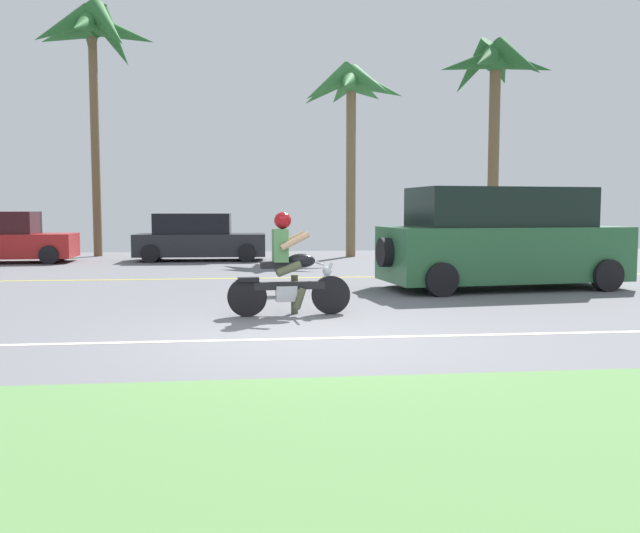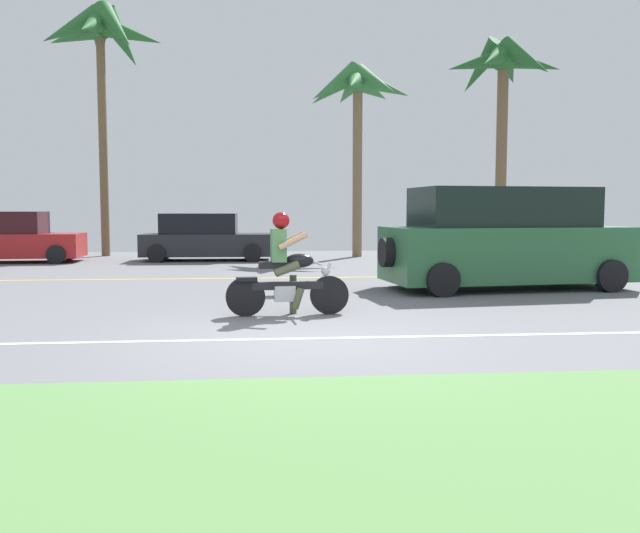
{
  "view_description": "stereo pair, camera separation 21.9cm",
  "coord_description": "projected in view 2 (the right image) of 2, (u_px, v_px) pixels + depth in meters",
  "views": [
    {
      "loc": [
        -0.79,
        -8.34,
        1.62
      ],
      "look_at": [
        0.51,
        3.19,
        0.64
      ],
      "focal_mm": 37.99,
      "sensor_mm": 36.0,
      "label": 1
    },
    {
      "loc": [
        -0.57,
        -8.36,
        1.62
      ],
      "look_at": [
        0.51,
        3.19,
        0.64
      ],
      "focal_mm": 37.99,
      "sensor_mm": 36.0,
      "label": 2
    }
  ],
  "objects": [
    {
      "name": "suv_nearby",
      "position": [
        504.0,
        240.0,
        13.75
      ],
      "size": [
        5.2,
        2.58,
        2.06
      ],
      "color": "#2D663D",
      "rests_on": "ground"
    },
    {
      "name": "motorcyclist",
      "position": [
        287.0,
        272.0,
        10.31
      ],
      "size": [
        1.89,
        0.62,
        1.58
      ],
      "color": "black",
      "rests_on": "ground"
    },
    {
      "name": "lane_line_near",
      "position": [
        303.0,
        338.0,
        8.47
      ],
      "size": [
        50.4,
        0.12,
        0.01
      ],
      "primitive_type": "cube",
      "color": "silver",
      "rests_on": "ground"
    },
    {
      "name": "parked_car_0",
      "position": [
        10.0,
        239.0,
        20.72
      ],
      "size": [
        4.17,
        1.98,
        1.56
      ],
      "color": "#AD1E1E",
      "rests_on": "ground"
    },
    {
      "name": "parked_car_1",
      "position": [
        205.0,
        238.0,
        21.53
      ],
      "size": [
        4.1,
        1.91,
        1.49
      ],
      "color": "#232328",
      "rests_on": "ground"
    },
    {
      "name": "palm_tree_2",
      "position": [
        358.0,
        93.0,
        22.82
      ],
      "size": [
        3.73,
        3.77,
        6.56
      ],
      "color": "brown",
      "rests_on": "ground"
    },
    {
      "name": "lane_line_far",
      "position": [
        281.0,
        278.0,
        16.0
      ],
      "size": [
        50.4,
        0.12,
        0.01
      ],
      "primitive_type": "cube",
      "color": "yellow",
      "rests_on": "ground"
    },
    {
      "name": "grass_median",
      "position": [
        346.0,
        453.0,
        4.42
      ],
      "size": [
        56.0,
        3.8,
        0.06
      ],
      "primitive_type": "cube",
      "color": "#5B8C4C",
      "rests_on": "ground"
    },
    {
      "name": "palm_tree_1",
      "position": [
        101.0,
        40.0,
        23.04
      ],
      "size": [
        4.26,
        4.29,
        8.67
      ],
      "color": "brown",
      "rests_on": "ground"
    },
    {
      "name": "ground",
      "position": [
        291.0,
        306.0,
        11.46
      ],
      "size": [
        56.0,
        30.0,
        0.04
      ],
      "primitive_type": "cube",
      "color": "slate"
    },
    {
      "name": "palm_tree_0",
      "position": [
        503.0,
        73.0,
        24.54
      ],
      "size": [
        4.3,
        4.01,
        7.96
      ],
      "color": "brown",
      "rests_on": "ground"
    }
  ]
}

